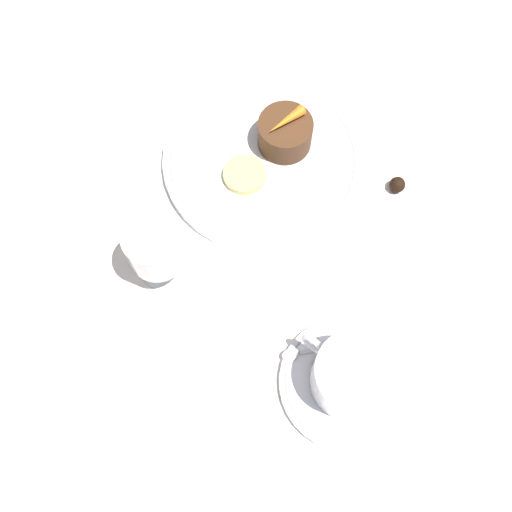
# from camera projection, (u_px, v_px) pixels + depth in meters

# --- Properties ---
(ground_plane) EXTENTS (3.00, 3.00, 0.00)m
(ground_plane) POSITION_uv_depth(u_px,v_px,m) (245.00, 181.00, 0.81)
(ground_plane) COLOR white
(dinner_plate) EXTENTS (0.27, 0.27, 0.01)m
(dinner_plate) POSITION_uv_depth(u_px,v_px,m) (265.00, 162.00, 0.81)
(dinner_plate) COLOR white
(dinner_plate) RESTS_ON ground_plane
(saucer) EXTENTS (0.16, 0.16, 0.01)m
(saucer) POSITION_uv_depth(u_px,v_px,m) (345.00, 383.00, 0.71)
(saucer) COLOR white
(saucer) RESTS_ON ground_plane
(coffee_cup) EXTENTS (0.12, 0.09, 0.07)m
(coffee_cup) POSITION_uv_depth(u_px,v_px,m) (353.00, 376.00, 0.67)
(coffee_cup) COLOR white
(coffee_cup) RESTS_ON saucer
(spoon) EXTENTS (0.07, 0.09, 0.00)m
(spoon) POSITION_uv_depth(u_px,v_px,m) (315.00, 350.00, 0.72)
(spoon) COLOR silver
(spoon) RESTS_ON saucer
(wine_glass) EXTENTS (0.07, 0.07, 0.11)m
(wine_glass) POSITION_uv_depth(u_px,v_px,m) (156.00, 249.00, 0.70)
(wine_glass) COLOR silver
(wine_glass) RESTS_ON ground_plane
(fork) EXTENTS (0.02, 0.18, 0.01)m
(fork) POSITION_uv_depth(u_px,v_px,m) (168.00, 88.00, 0.87)
(fork) COLOR silver
(fork) RESTS_ON ground_plane
(dessert_cake) EXTENTS (0.07, 0.07, 0.04)m
(dessert_cake) POSITION_uv_depth(u_px,v_px,m) (285.00, 133.00, 0.80)
(dessert_cake) COLOR #4C2D19
(dessert_cake) RESTS_ON dinner_plate
(carrot_garnish) EXTENTS (0.03, 0.06, 0.01)m
(carrot_garnish) POSITION_uv_depth(u_px,v_px,m) (286.00, 121.00, 0.77)
(carrot_garnish) COLOR orange
(carrot_garnish) RESTS_ON dessert_cake
(pineapple_slice) EXTENTS (0.06, 0.06, 0.01)m
(pineapple_slice) POSITION_uv_depth(u_px,v_px,m) (244.00, 174.00, 0.79)
(pineapple_slice) COLOR #EFE075
(pineapple_slice) RESTS_ON dinner_plate
(chocolate_truffle) EXTENTS (0.02, 0.02, 0.02)m
(chocolate_truffle) POSITION_uv_depth(u_px,v_px,m) (397.00, 185.00, 0.80)
(chocolate_truffle) COLOR black
(chocolate_truffle) RESTS_ON ground_plane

